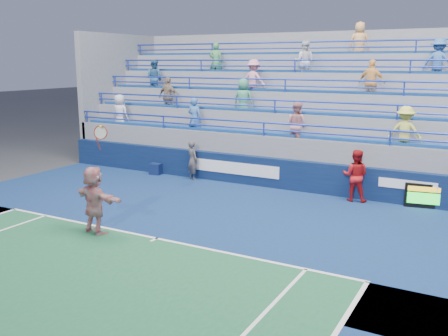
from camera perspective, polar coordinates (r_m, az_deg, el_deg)
The scene contains 8 objects.
ground at distance 13.27m, azimuth -7.71°, elevation -8.06°, with size 120.00×120.00×0.00m, color #333538.
sponsor_wall at distance 18.53m, azimuth 4.24°, elevation -0.40°, with size 18.00×0.32×1.10m.
bleacher_stand at distance 21.79m, azimuth 8.42°, elevation 4.04°, with size 18.00×5.60×6.13m.
serve_speed_board at distance 16.93m, azimuth 21.84°, elevation -2.99°, with size 1.14×0.31×0.79m.
judge_chair at distance 20.63m, azimuth -7.73°, elevation -0.00°, with size 0.52×0.52×0.82m.
tennis_player at distance 13.78m, azimuth -14.60°, elevation -3.54°, with size 1.78×0.83×2.96m.
line_judge at distance 19.47m, azimuth -3.61°, elevation 0.89°, with size 0.57×0.37×1.55m, color #121833.
ball_girl at distance 16.96m, azimuth 14.77°, elevation -0.85°, with size 0.84×0.66×1.74m, color #B31417.
Camera 1 is at (7.49, -9.97, 4.55)m, focal length 40.00 mm.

